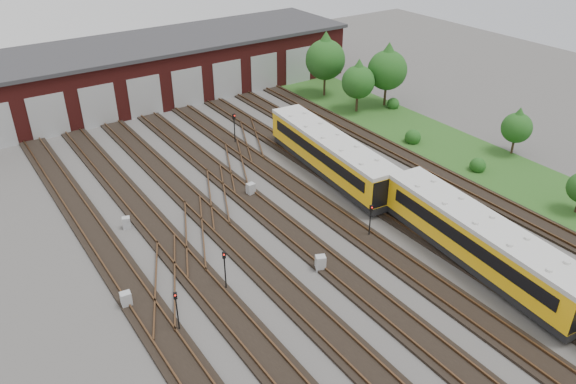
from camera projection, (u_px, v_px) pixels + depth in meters
ground at (369, 267)px, 37.55m from camera, size 120.00×120.00×0.00m
track_network at (362, 263)px, 37.83m from camera, size 30.40×70.00×0.33m
maintenance_shed at (141, 70)px, 64.74m from camera, size 51.00×12.50×6.35m
grass_verge at (449, 147)px, 54.01m from camera, size 8.00×55.00×0.05m
metro_train at (480, 241)px, 36.69m from camera, size 4.34×48.14×3.29m
signal_mast_0 at (177, 307)px, 31.44m from camera, size 0.24×0.23×2.82m
signal_mast_1 at (225, 266)px, 34.63m from camera, size 0.26×0.25×2.90m
signal_mast_2 at (234, 125)px, 53.83m from camera, size 0.30×0.28×3.09m
signal_mast_3 at (371, 217)px, 39.91m from camera, size 0.25×0.24×2.64m
relay_cabinet_0 at (126, 300)px, 33.89m from camera, size 0.69×0.60×1.05m
relay_cabinet_1 at (126, 223)px, 41.49m from camera, size 0.67×0.61×0.93m
relay_cabinet_2 at (320, 263)px, 37.06m from camera, size 0.82×0.77×1.10m
relay_cabinet_3 at (251, 189)px, 45.78m from camera, size 0.70×0.60×1.06m
relay_cabinet_4 at (310, 125)px, 57.54m from camera, size 0.61×0.52×1.00m
tree_0 at (325, 55)px, 64.32m from camera, size 4.60×4.60×7.62m
tree_1 at (358, 78)px, 60.37m from camera, size 3.59×3.59×5.95m
tree_2 at (388, 65)px, 61.57m from camera, size 4.37×4.37×7.24m
tree_4 at (517, 124)px, 51.37m from camera, size 2.80×2.80×4.63m
bush_0 at (478, 163)px, 49.47m from camera, size 1.42×1.42×1.42m
bush_1 at (413, 135)px, 54.66m from camera, size 1.56×1.56×1.56m
bush_2 at (393, 102)px, 62.81m from camera, size 1.39×1.39×1.39m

